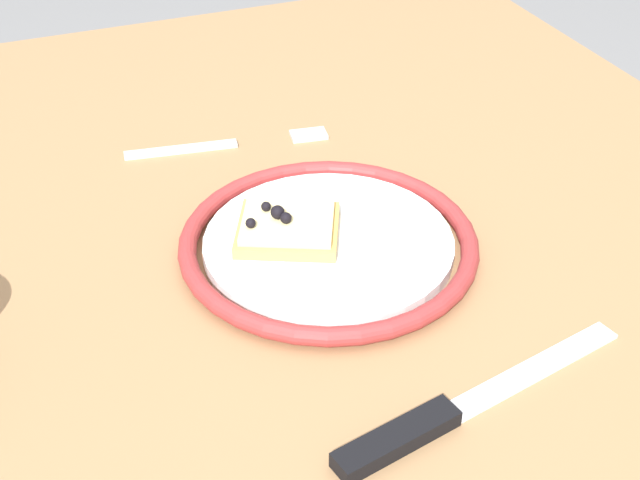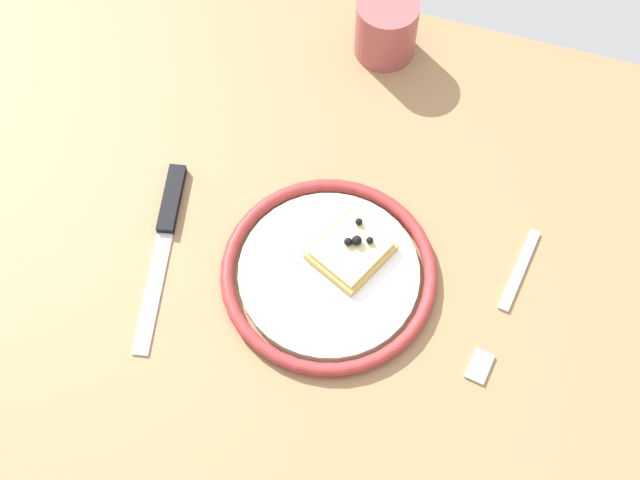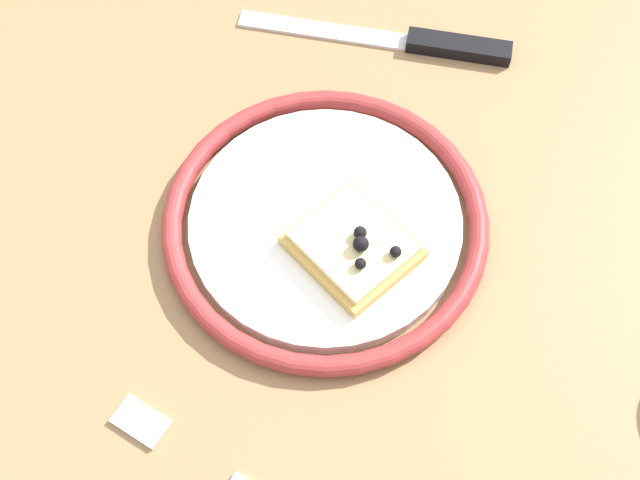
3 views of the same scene
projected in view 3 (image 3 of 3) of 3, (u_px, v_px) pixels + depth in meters
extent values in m
plane|color=slate|center=(316.00, 442.00, 1.23)|extent=(6.00, 6.00, 0.00)
cube|color=#936D47|center=(312.00, 217.00, 0.62)|extent=(1.12, 0.86, 0.04)
cylinder|color=#4C4742|center=(222.00, 0.00, 1.23)|extent=(0.05, 0.05, 0.68)
cylinder|color=white|center=(325.00, 223.00, 0.59)|extent=(0.21, 0.21, 0.01)
torus|color=maroon|center=(325.00, 220.00, 0.59)|extent=(0.25, 0.25, 0.02)
cube|color=tan|center=(353.00, 247.00, 0.57)|extent=(0.10, 0.11, 0.01)
cube|color=beige|center=(353.00, 242.00, 0.56)|extent=(0.09, 0.09, 0.01)
sphere|color=black|center=(360.00, 233.00, 0.56)|extent=(0.01, 0.01, 0.01)
sphere|color=black|center=(360.00, 264.00, 0.54)|extent=(0.01, 0.01, 0.01)
sphere|color=black|center=(396.00, 252.00, 0.55)|extent=(0.01, 0.01, 0.01)
sphere|color=black|center=(361.00, 244.00, 0.55)|extent=(0.01, 0.01, 0.01)
cube|color=silver|center=(322.00, 30.00, 0.69)|extent=(0.05, 0.15, 0.00)
cube|color=black|center=(459.00, 47.00, 0.68)|extent=(0.04, 0.09, 0.01)
cube|color=beige|center=(141.00, 421.00, 0.52)|extent=(0.03, 0.04, 0.00)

